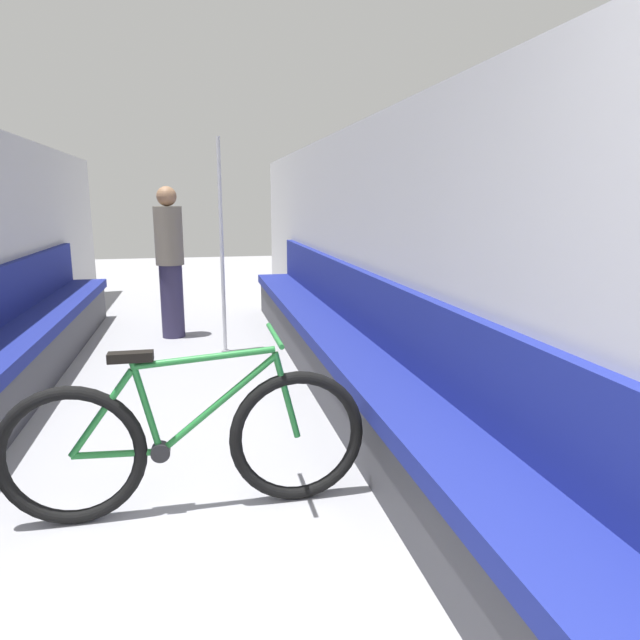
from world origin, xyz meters
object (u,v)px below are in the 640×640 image
bicycle (188,442)px  grab_pole_near (222,251)px  bench_seat_row_right (339,351)px  passenger_standing (170,261)px

bicycle → grab_pole_near: grab_pole_near is taller
bicycle → bench_seat_row_right: bearing=52.3°
bench_seat_row_right → grab_pole_near: 1.75m
grab_pole_near → passenger_standing: grab_pole_near is taller
bench_seat_row_right → bicycle: (-1.15, -1.61, 0.04)m
bench_seat_row_right → bicycle: bearing=-125.4°
passenger_standing → grab_pole_near: bearing=-98.0°
bicycle → grab_pole_near: size_ratio=0.84×
bench_seat_row_right → grab_pole_near: size_ratio=3.34×
bicycle → passenger_standing: passenger_standing is taller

